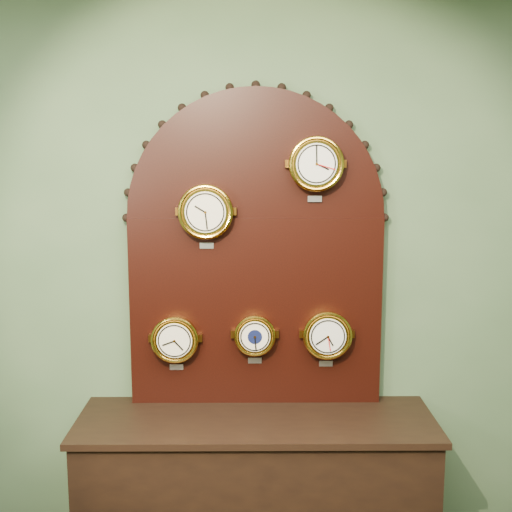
{
  "coord_description": "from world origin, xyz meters",
  "views": [
    {
      "loc": [
        -0.02,
        -0.62,
        2.04
      ],
      "look_at": [
        0.0,
        2.25,
        1.58
      ],
      "focal_mm": 46.16,
      "sensor_mm": 36.0,
      "label": 1
    }
  ],
  "objects_px": {
    "shop_counter": "(256,505)",
    "barometer": "(255,335)",
    "display_board": "(256,240)",
    "tide_clock": "(327,335)",
    "hygrometer": "(175,339)",
    "roman_clock": "(206,212)",
    "arabic_clock": "(316,164)"
  },
  "relations": [
    {
      "from": "shop_counter",
      "to": "barometer",
      "type": "relative_size",
      "value": 6.44
    },
    {
      "from": "display_board",
      "to": "tide_clock",
      "type": "distance_m",
      "value": 0.56
    },
    {
      "from": "hygrometer",
      "to": "shop_counter",
      "type": "bearing_deg",
      "value": -21.91
    },
    {
      "from": "display_board",
      "to": "tide_clock",
      "type": "relative_size",
      "value": 5.4
    },
    {
      "from": "display_board",
      "to": "tide_clock",
      "type": "bearing_deg",
      "value": -11.19
    },
    {
      "from": "shop_counter",
      "to": "roman_clock",
      "type": "xyz_separation_m",
      "value": [
        -0.23,
        0.15,
        1.36
      ]
    },
    {
      "from": "arabic_clock",
      "to": "barometer",
      "type": "distance_m",
      "value": 0.85
    },
    {
      "from": "hygrometer",
      "to": "display_board",
      "type": "bearing_deg",
      "value": 9.89
    },
    {
      "from": "roman_clock",
      "to": "tide_clock",
      "type": "height_order",
      "value": "roman_clock"
    },
    {
      "from": "arabic_clock",
      "to": "display_board",
      "type": "bearing_deg",
      "value": 166.17
    },
    {
      "from": "roman_clock",
      "to": "tide_clock",
      "type": "bearing_deg",
      "value": 0.05
    },
    {
      "from": "barometer",
      "to": "display_board",
      "type": "bearing_deg",
      "value": 86.0
    },
    {
      "from": "roman_clock",
      "to": "arabic_clock",
      "type": "height_order",
      "value": "arabic_clock"
    },
    {
      "from": "roman_clock",
      "to": "hygrometer",
      "type": "height_order",
      "value": "roman_clock"
    },
    {
      "from": "arabic_clock",
      "to": "tide_clock",
      "type": "xyz_separation_m",
      "value": [
        0.06,
        0.0,
        -0.8
      ]
    },
    {
      "from": "arabic_clock",
      "to": "tide_clock",
      "type": "height_order",
      "value": "arabic_clock"
    },
    {
      "from": "display_board",
      "to": "barometer",
      "type": "relative_size",
      "value": 6.16
    },
    {
      "from": "barometer",
      "to": "tide_clock",
      "type": "relative_size",
      "value": 0.88
    },
    {
      "from": "display_board",
      "to": "shop_counter",
      "type": "bearing_deg",
      "value": -90.0
    },
    {
      "from": "arabic_clock",
      "to": "hygrometer",
      "type": "height_order",
      "value": "arabic_clock"
    },
    {
      "from": "display_board",
      "to": "hygrometer",
      "type": "bearing_deg",
      "value": -170.11
    },
    {
      "from": "roman_clock",
      "to": "barometer",
      "type": "bearing_deg",
      "value": 0.31
    },
    {
      "from": "barometer",
      "to": "tide_clock",
      "type": "bearing_deg",
      "value": -0.12
    },
    {
      "from": "hygrometer",
      "to": "roman_clock",
      "type": "bearing_deg",
      "value": -0.26
    },
    {
      "from": "display_board",
      "to": "hygrometer",
      "type": "relative_size",
      "value": 5.56
    },
    {
      "from": "roman_clock",
      "to": "arabic_clock",
      "type": "bearing_deg",
      "value": 0.0
    },
    {
      "from": "shop_counter",
      "to": "hygrometer",
      "type": "relative_size",
      "value": 5.81
    },
    {
      "from": "hygrometer",
      "to": "barometer",
      "type": "height_order",
      "value": "barometer"
    },
    {
      "from": "display_board",
      "to": "roman_clock",
      "type": "height_order",
      "value": "display_board"
    },
    {
      "from": "arabic_clock",
      "to": "barometer",
      "type": "relative_size",
      "value": 1.21
    },
    {
      "from": "hygrometer",
      "to": "tide_clock",
      "type": "bearing_deg",
      "value": -0.02
    },
    {
      "from": "display_board",
      "to": "hygrometer",
      "type": "distance_m",
      "value": 0.6
    }
  ]
}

